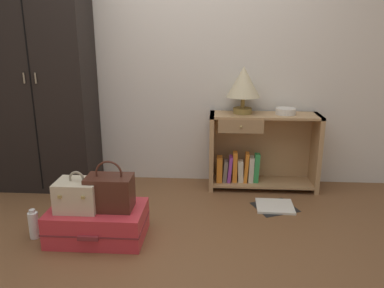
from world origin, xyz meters
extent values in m
plane|color=brown|center=(0.00, 0.00, 0.00)|extent=(9.00, 9.00, 0.00)
cube|color=silver|center=(0.00, 1.50, 1.30)|extent=(6.40, 0.10, 2.60)
cube|color=black|center=(-1.19, 1.20, 1.05)|extent=(0.86, 0.45, 2.11)
cube|color=black|center=(-1.19, 0.98, 1.05)|extent=(0.01, 0.01, 2.01)
cylinder|color=gray|center=(-1.24, 0.97, 1.05)|extent=(0.01, 0.01, 0.09)
cylinder|color=gray|center=(-1.14, 0.97, 1.05)|extent=(0.01, 0.01, 0.09)
cube|color=tan|center=(0.34, 1.26, 0.35)|extent=(0.04, 0.31, 0.71)
cube|color=tan|center=(1.30, 1.26, 0.35)|extent=(0.04, 0.31, 0.71)
cube|color=tan|center=(0.82, 1.26, 0.70)|extent=(1.00, 0.31, 0.02)
cube|color=tan|center=(0.82, 1.26, 0.06)|extent=(0.92, 0.31, 0.02)
cube|color=tan|center=(0.82, 1.41, 0.35)|extent=(0.92, 0.01, 0.69)
cube|color=#9D7950|center=(0.59, 1.12, 0.63)|extent=(0.40, 0.02, 0.12)
sphere|color=#9E844C|center=(0.59, 1.10, 0.63)|extent=(0.02, 0.02, 0.02)
cube|color=orange|center=(0.42, 1.24, 0.18)|extent=(0.05, 0.13, 0.24)
cube|color=#726659|center=(0.47, 1.24, 0.17)|extent=(0.05, 0.12, 0.21)
cube|color=purple|center=(0.51, 1.24, 0.19)|extent=(0.05, 0.12, 0.25)
cube|color=orange|center=(0.56, 1.24, 0.21)|extent=(0.04, 0.09, 0.29)
cube|color=beige|center=(0.61, 1.24, 0.17)|extent=(0.06, 0.08, 0.21)
cube|color=orange|center=(0.67, 1.24, 0.21)|extent=(0.05, 0.11, 0.28)
cube|color=beige|center=(0.71, 1.24, 0.19)|extent=(0.05, 0.10, 0.25)
cube|color=green|center=(0.76, 1.24, 0.20)|extent=(0.06, 0.08, 0.28)
cylinder|color=olive|center=(0.62, 1.29, 0.73)|extent=(0.17, 0.17, 0.05)
cylinder|color=olive|center=(0.62, 1.29, 0.81)|extent=(0.04, 0.04, 0.10)
cone|color=beige|center=(0.62, 1.29, 1.00)|extent=(0.30, 0.30, 0.27)
cylinder|color=silver|center=(1.00, 1.28, 0.74)|extent=(0.18, 0.18, 0.06)
cube|color=#D1333D|center=(-0.45, 0.24, 0.12)|extent=(0.66, 0.41, 0.23)
cube|color=maroon|center=(-0.45, 0.24, 0.12)|extent=(0.67, 0.42, 0.01)
cube|color=maroon|center=(-0.45, 0.03, 0.12)|extent=(0.14, 0.02, 0.03)
cube|color=beige|center=(-0.57, 0.22, 0.34)|extent=(0.29, 0.22, 0.21)
torus|color=gray|center=(-0.57, 0.22, 0.46)|extent=(0.11, 0.02, 0.11)
cube|color=tan|center=(-0.65, 0.10, 0.37)|extent=(0.02, 0.01, 0.02)
cube|color=tan|center=(-0.49, 0.10, 0.37)|extent=(0.02, 0.01, 0.02)
cube|color=#472319|center=(-0.35, 0.24, 0.35)|extent=(0.32, 0.20, 0.24)
torus|color=#472319|center=(-0.35, 0.24, 0.49)|extent=(0.19, 0.01, 0.19)
cylinder|color=white|center=(-0.91, 0.21, 0.10)|extent=(0.07, 0.07, 0.19)
cylinder|color=silver|center=(-0.91, 0.21, 0.21)|extent=(0.04, 0.04, 0.02)
cube|color=white|center=(0.88, 0.83, 0.01)|extent=(0.31, 0.29, 0.02)
cube|color=black|center=(0.88, 0.83, 0.00)|extent=(0.41, 0.40, 0.01)
camera|label=1|loc=(0.38, -2.16, 1.40)|focal=35.75mm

